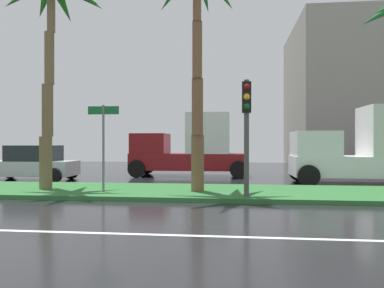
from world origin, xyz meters
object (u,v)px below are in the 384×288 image
Objects in this scene: street_name_sign at (103,136)px; traffic_signal_median_right at (247,116)px; palm_tree_centre_left at (51,7)px; box_truck_lead at (191,148)px; box_truck_following at (368,150)px; car_in_traffic_leading at (32,164)px.

traffic_signal_median_right is at bearing -8.02° from street_name_sign.
traffic_signal_median_right is (7.08, -1.29, -4.18)m from palm_tree_centre_left.
box_truck_lead is at bearing 107.53° from traffic_signal_median_right.
palm_tree_centre_left is 1.29× the size of box_truck_lead.
box_truck_lead is 8.90m from box_truck_following.
box_truck_following reaches higher than street_name_sign.
traffic_signal_median_right is 0.57× the size of box_truck_following.
box_truck_lead is at bearing 75.30° from street_name_sign.
box_truck_following is at bearing 44.79° from traffic_signal_median_right.
traffic_signal_median_right is at bearing 107.53° from box_truck_lead.
street_name_sign is (2.20, -0.61, -4.78)m from palm_tree_centre_left.
car_in_traffic_leading is at bearing 23.38° from box_truck_lead.
street_name_sign is at bearing 171.98° from traffic_signal_median_right.
box_truck_lead is at bearing -156.62° from car_in_traffic_leading.
car_in_traffic_leading is 15.76m from box_truck_following.
palm_tree_centre_left reaches higher than traffic_signal_median_right.
car_in_traffic_leading is (-10.24, 5.52, -1.85)m from traffic_signal_median_right.
street_name_sign is at bearing 137.99° from car_in_traffic_leading.
street_name_sign is at bearing -15.40° from palm_tree_centre_left.
traffic_signal_median_right reaches higher than box_truck_following.
box_truck_lead is (-2.76, 8.75, -1.13)m from traffic_signal_median_right.
car_in_traffic_leading is at bearing 151.69° from traffic_signal_median_right.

